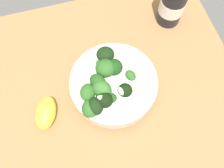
# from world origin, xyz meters

# --- Properties ---
(ground_plane) EXTENTS (0.63, 0.63, 0.05)m
(ground_plane) POSITION_xyz_m (0.00, 0.00, -0.02)
(ground_plane) COLOR #996D42
(bowl_of_broccoli) EXTENTS (0.20, 0.20, 0.09)m
(bowl_of_broccoli) POSITION_xyz_m (-0.01, 0.02, 0.04)
(bowl_of_broccoli) COLOR silver
(bowl_of_broccoli) RESTS_ON ground_plane
(lemon_wedge) EXTENTS (0.07, 0.09, 0.04)m
(lemon_wedge) POSITION_xyz_m (-0.16, 0.00, 0.02)
(lemon_wedge) COLOR yellow
(lemon_wedge) RESTS_ON ground_plane
(bottle_tall) EXTENTS (0.06, 0.06, 0.16)m
(bottle_tall) POSITION_xyz_m (0.20, 0.18, 0.07)
(bottle_tall) COLOR black
(bottle_tall) RESTS_ON ground_plane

